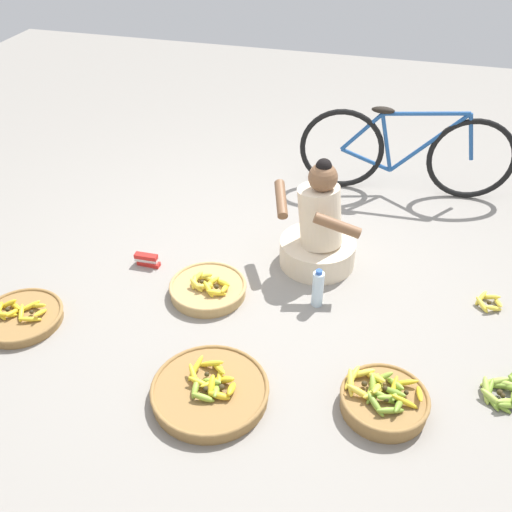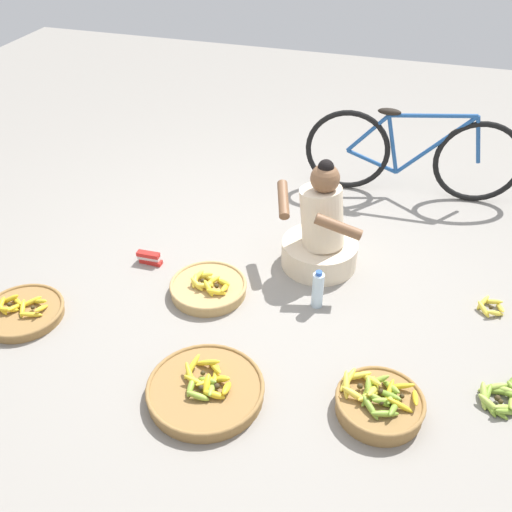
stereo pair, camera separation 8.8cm
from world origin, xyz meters
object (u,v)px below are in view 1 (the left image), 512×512
Objects in this scene: banana_basket_back_right at (384,400)px; banana_basket_mid_right at (21,317)px; loose_bananas_front_left at (489,302)px; banana_basket_mid_left at (210,391)px; loose_bananas_near_bicycle at (508,390)px; water_bottle at (318,289)px; vendor_woman_front at (318,232)px; packet_carton_stack at (147,260)px; banana_basket_front_center at (208,288)px; bicycle_leaning at (405,152)px.

banana_basket_back_right is 2.20m from banana_basket_mid_right.
banana_basket_mid_left is at bearing -141.45° from loose_bananas_front_left.
loose_bananas_near_bicycle is 1.21m from water_bottle.
vendor_woman_front is 1.17m from loose_bananas_front_left.
loose_bananas_near_bicycle is 1.82× the size of loose_bananas_front_left.
banana_basket_front_center is at bearing -20.12° from packet_carton_stack.
packet_carton_stack is at bearing 166.61° from loose_bananas_near_bicycle.
loose_bananas_front_left is (0.66, -1.33, -0.33)m from bicycle_leaning.
banana_basket_mid_left reaches higher than banana_basket_front_center.
vendor_woman_front is 0.47× the size of bicycle_leaning.
vendor_woman_front is at bearing -112.50° from bicycle_leaning.
loose_bananas_near_bicycle reaches higher than loose_bananas_front_left.
bicycle_leaning reaches higher than loose_bananas_front_left.
banana_basket_front_center is 2.84× the size of packet_carton_stack.
vendor_woman_front is at bearing 76.23° from banana_basket_mid_left.
vendor_woman_front is at bearing 143.51° from loose_bananas_near_bicycle.
banana_basket_front_center reaches higher than packet_carton_stack.
packet_carton_stack is (-1.13, -0.34, -0.21)m from vendor_woman_front.
banana_basket_mid_left is 1.85× the size of loose_bananas_near_bicycle.
bicycle_leaning is 1.67m from water_bottle.
bicycle_leaning is at bearing 92.07° from banana_basket_back_right.
bicycle_leaning is 2.20m from loose_bananas_near_bicycle.
loose_bananas_front_left is (0.57, 1.00, -0.04)m from banana_basket_back_right.
banana_basket_back_right reaches higher than loose_bananas_front_left.
banana_basket_mid_right is 2.85× the size of packet_carton_stack.
bicycle_leaning reaches higher than water_bottle.
banana_basket_mid_left is at bearing -10.94° from banana_basket_mid_right.
bicycle_leaning is at bearing 67.50° from vendor_woman_front.
banana_basket_front_center is 0.54m from packet_carton_stack.
banana_basket_front_center is at bearing 109.87° from banana_basket_mid_left.
banana_basket_mid_right reaches higher than packet_carton_stack.
banana_basket_front_center reaches higher than loose_bananas_front_left.
loose_bananas_front_left is 0.69× the size of water_bottle.
vendor_woman_front reaches higher than banana_basket_mid_right.
packet_carton_stack is (-2.27, -0.18, 0.02)m from loose_bananas_front_left.
water_bottle is (0.41, 0.89, 0.08)m from banana_basket_mid_left.
vendor_woman_front is 2.96× the size of water_bottle.
banana_basket_front_center is at bearing 28.46° from banana_basket_mid_right.
banana_basket_mid_right is at bearing -176.28° from loose_bananas_near_bicycle.
loose_bananas_near_bicycle is 1.93× the size of packet_carton_stack.
banana_basket_front_center reaches higher than loose_bananas_near_bicycle.
banana_basket_front_center is at bearing 168.58° from loose_bananas_near_bicycle.
loose_bananas_near_bicycle is at bearing 3.72° from banana_basket_mid_right.
water_bottle is at bearing 65.39° from banana_basket_mid_left.
water_bottle reaches higher than banana_basket_back_right.
loose_bananas_near_bicycle is at bearing 23.16° from banana_basket_back_right.
loose_bananas_front_left is at bearing 38.55° from banana_basket_mid_left.
vendor_woman_front reaches higher than banana_basket_mid_left.
bicycle_leaning is 6.29× the size of water_bottle.
loose_bananas_near_bicycle is (0.63, 0.27, -0.03)m from banana_basket_back_right.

